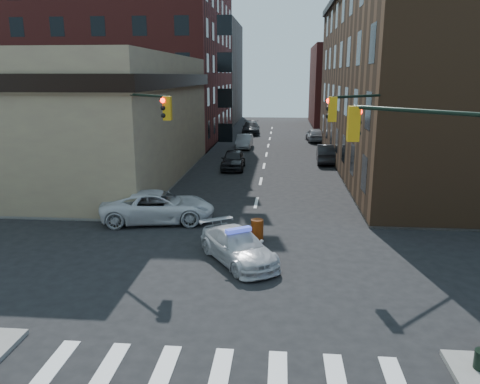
% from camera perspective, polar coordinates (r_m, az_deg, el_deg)
% --- Properties ---
extents(ground, '(140.00, 140.00, 0.00)m').
position_cam_1_polar(ground, '(19.14, 0.30, -9.25)').
color(ground, black).
rests_on(ground, ground).
extents(sidewalk_nw, '(34.00, 54.50, 0.15)m').
position_cam_1_polar(sidewalk_nw, '(56.41, -20.74, 5.50)').
color(sidewalk_nw, gray).
rests_on(sidewalk_nw, ground).
extents(bank_building, '(22.00, 22.00, 9.00)m').
position_cam_1_polar(bank_building, '(38.84, -23.56, 8.36)').
color(bank_building, '#938460').
rests_on(bank_building, ground).
extents(apartment_block, '(25.00, 25.00, 24.00)m').
position_cam_1_polar(apartment_block, '(61.05, -14.70, 17.77)').
color(apartment_block, '#5A1F1C').
rests_on(apartment_block, ground).
extents(commercial_row_ne, '(14.00, 34.00, 14.00)m').
position_cam_1_polar(commercial_row_ne, '(41.65, 21.72, 12.29)').
color(commercial_row_ne, '#4A301D').
rests_on(commercial_row_ne, ground).
extents(filler_nw, '(20.00, 18.00, 16.00)m').
position_cam_1_polar(filler_nw, '(81.42, -7.50, 14.23)').
color(filler_nw, brown).
rests_on(filler_nw, ground).
extents(filler_ne, '(16.00, 16.00, 12.00)m').
position_cam_1_polar(filler_ne, '(76.57, 14.90, 12.41)').
color(filler_ne, '#5A1F1C').
rests_on(filler_ne, ground).
extents(signal_pole_se, '(5.40, 5.27, 8.00)m').
position_cam_1_polar(signal_pole_se, '(13.17, 25.24, -0.29)').
color(signal_pole_se, black).
rests_on(signal_pole_se, sidewalk_se).
extents(signal_pole_nw, '(3.58, 3.67, 8.00)m').
position_cam_1_polar(signal_pole_nw, '(24.22, -12.60, 6.04)').
color(signal_pole_nw, black).
rests_on(signal_pole_nw, sidewalk_nw).
extents(signal_pole_ne, '(3.67, 3.58, 8.00)m').
position_cam_1_polar(signal_pole_ne, '(23.51, 15.85, 5.61)').
color(signal_pole_ne, black).
rests_on(signal_pole_ne, sidewalk_ne).
extents(tree_ne_near, '(3.00, 3.00, 4.85)m').
position_cam_1_polar(tree_ne_near, '(44.13, 13.10, 8.37)').
color(tree_ne_near, black).
rests_on(tree_ne_near, sidewalk_ne).
extents(tree_ne_far, '(3.00, 3.00, 4.85)m').
position_cam_1_polar(tree_ne_far, '(52.03, 11.92, 9.25)').
color(tree_ne_far, black).
rests_on(tree_ne_far, sidewalk_ne).
extents(police_car, '(4.07, 4.89, 1.34)m').
position_cam_1_polar(police_car, '(19.53, -0.24, -6.65)').
color(police_car, silver).
rests_on(police_car, ground).
extents(pickup, '(6.28, 3.67, 1.64)m').
position_cam_1_polar(pickup, '(25.12, -9.91, -1.76)').
color(pickup, silver).
rests_on(pickup, ground).
extents(parked_car_wnear, '(1.96, 4.65, 1.57)m').
position_cam_1_polar(parked_car_wnear, '(38.78, -0.83, 3.96)').
color(parked_car_wnear, black).
rests_on(parked_car_wnear, ground).
extents(parked_car_wfar, '(1.63, 4.44, 1.45)m').
position_cam_1_polar(parked_car_wfar, '(50.08, 0.53, 6.19)').
color(parked_car_wfar, gray).
rests_on(parked_car_wfar, ground).
extents(parked_car_wdeep, '(2.48, 5.64, 1.61)m').
position_cam_1_polar(parked_car_wdeep, '(62.24, 1.35, 7.80)').
color(parked_car_wdeep, black).
rests_on(parked_car_wdeep, ground).
extents(parked_car_enear, '(1.93, 5.07, 1.65)m').
position_cam_1_polar(parked_car_enear, '(42.37, 10.55, 4.64)').
color(parked_car_enear, black).
rests_on(parked_car_enear, ground).
extents(parked_car_efar, '(2.08, 4.71, 1.57)m').
position_cam_1_polar(parked_car_efar, '(55.99, 9.12, 6.91)').
color(parked_car_efar, gray).
rests_on(parked_car_efar, ground).
extents(pedestrian_a, '(0.73, 0.71, 1.70)m').
position_cam_1_polar(pedestrian_a, '(26.17, -16.09, -1.07)').
color(pedestrian_a, black).
rests_on(pedestrian_a, sidewalk_nw).
extents(pedestrian_b, '(0.92, 0.78, 1.69)m').
position_cam_1_polar(pedestrian_b, '(28.15, -24.47, -0.76)').
color(pedestrian_b, black).
rests_on(pedestrian_b, sidewalk_nw).
extents(pedestrian_c, '(1.22, 0.66, 1.97)m').
position_cam_1_polar(pedestrian_c, '(29.40, -22.02, 0.36)').
color(pedestrian_c, '#212732').
rests_on(pedestrian_c, sidewalk_nw).
extents(barrel_road, '(0.74, 0.74, 1.04)m').
position_cam_1_polar(barrel_road, '(21.98, 2.11, -4.68)').
color(barrel_road, '#E4550A').
rests_on(barrel_road, ground).
extents(barrel_bank, '(0.64, 0.64, 0.90)m').
position_cam_1_polar(barrel_bank, '(25.00, -9.72, -2.72)').
color(barrel_bank, orange).
rests_on(barrel_bank, ground).
extents(barricade_nw_a, '(1.25, 0.71, 0.90)m').
position_cam_1_polar(barricade_nw_a, '(27.06, -19.01, -1.67)').
color(barricade_nw_a, '#C85809').
rests_on(barricade_nw_a, sidewalk_nw).
extents(barricade_nw_b, '(1.22, 0.68, 0.89)m').
position_cam_1_polar(barricade_nw_b, '(29.69, -22.03, -0.60)').
color(barricade_nw_b, '#EA400B').
rests_on(barricade_nw_b, sidewalk_nw).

